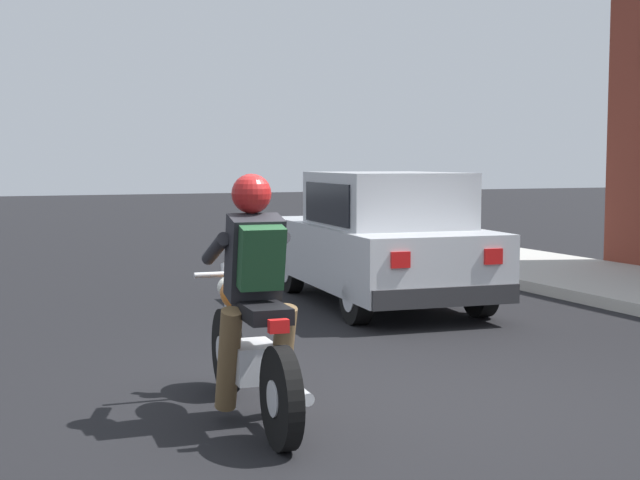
{
  "coord_description": "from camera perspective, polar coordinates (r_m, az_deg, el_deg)",
  "views": [
    {
      "loc": [
        -2.78,
        -5.48,
        1.7
      ],
      "look_at": [
        0.52,
        2.29,
        0.95
      ],
      "focal_mm": 50.0,
      "sensor_mm": 36.0,
      "label": 1
    }
  ],
  "objects": [
    {
      "name": "car_hatchback",
      "position": [
        10.55,
        3.87,
        -0.02
      ],
      "size": [
        1.95,
        3.9,
        1.57
      ],
      "color": "black",
      "rests_on": "ground"
    },
    {
      "name": "ground_plane",
      "position": [
        6.38,
        3.77,
        -10.4
      ],
      "size": [
        80.0,
        80.0,
        0.0
      ],
      "primitive_type": "plane",
      "color": "black"
    },
    {
      "name": "motorcycle_with_rider",
      "position": [
        5.88,
        -4.38,
        -4.96
      ],
      "size": [
        0.58,
        2.02,
        1.62
      ],
      "color": "black",
      "rests_on": "ground"
    }
  ]
}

